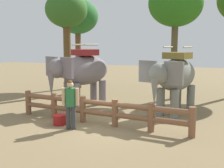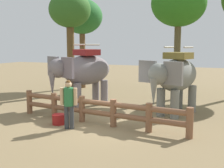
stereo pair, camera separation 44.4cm
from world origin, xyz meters
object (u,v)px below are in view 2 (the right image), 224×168
(elephant_center, at_px, (175,77))
(tree_back_center, at_px, (179,5))
(tree_far_left, at_px, (70,13))
(tree_deep_back, at_px, (82,18))
(feed_bucket, at_px, (59,119))
(log_fence, at_px, (97,109))
(tourist_woman_in_black, at_px, (69,101))
(elephant_near_left, at_px, (83,72))

(elephant_center, height_order, tree_back_center, tree_back_center)
(tree_far_left, bearing_deg, tree_deep_back, 104.35)
(elephant_center, bearing_deg, feed_bucket, -138.90)
(log_fence, relative_size, tourist_woman_in_black, 4.09)
(tree_back_center, xyz_separation_m, feed_bucket, (-3.18, -6.99, -5.04))
(log_fence, distance_m, tree_back_center, 8.07)
(log_fence, distance_m, elephant_center, 3.81)
(tree_far_left, bearing_deg, feed_bucket, -62.65)
(log_fence, relative_size, elephant_near_left, 2.01)
(elephant_center, relative_size, tree_deep_back, 0.58)
(log_fence, bearing_deg, elephant_near_left, 128.14)
(elephant_center, distance_m, tree_deep_back, 9.98)
(log_fence, bearing_deg, tree_deep_back, 122.51)
(tree_deep_back, bearing_deg, tree_far_left, -75.65)
(elephant_center, relative_size, tourist_woman_in_black, 1.98)
(tree_back_center, bearing_deg, elephant_near_left, -137.06)
(log_fence, relative_size, tree_far_left, 1.19)
(elephant_center, bearing_deg, tree_far_left, 158.39)
(elephant_center, bearing_deg, elephant_near_left, -179.89)
(elephant_near_left, height_order, tree_far_left, tree_far_left)
(elephant_center, bearing_deg, log_fence, -132.48)
(tree_back_center, bearing_deg, log_fence, -106.01)
(tree_far_left, bearing_deg, elephant_center, -21.61)
(tourist_woman_in_black, xyz_separation_m, tree_far_left, (-3.86, 6.47, 3.93))
(tourist_woman_in_black, distance_m, tree_back_center, 8.81)
(tree_deep_back, xyz_separation_m, feed_bucket, (3.85, -8.83, -4.73))
(tree_deep_back, bearing_deg, elephant_near_left, -60.54)
(tourist_woman_in_black, height_order, feed_bucket, tourist_woman_in_black)
(feed_bucket, bearing_deg, tourist_woman_in_black, -27.19)
(log_fence, relative_size, tree_deep_back, 1.19)
(tourist_woman_in_black, bearing_deg, tree_deep_back, 116.38)
(log_fence, xyz_separation_m, elephant_near_left, (-2.11, 2.69, 1.15))
(tourist_woman_in_black, bearing_deg, elephant_center, 49.80)
(elephant_near_left, bearing_deg, tree_back_center, 42.94)
(elephant_near_left, distance_m, tree_far_left, 4.89)
(tourist_woman_in_black, distance_m, feed_bucket, 1.16)
(tree_deep_back, bearing_deg, feed_bucket, -66.41)
(feed_bucket, bearing_deg, log_fence, 25.33)
(tree_deep_back, distance_m, feed_bucket, 10.73)
(tree_back_center, relative_size, feed_bucket, 12.92)
(elephant_near_left, distance_m, elephant_center, 4.58)
(tree_deep_back, bearing_deg, tourist_woman_in_black, -63.62)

